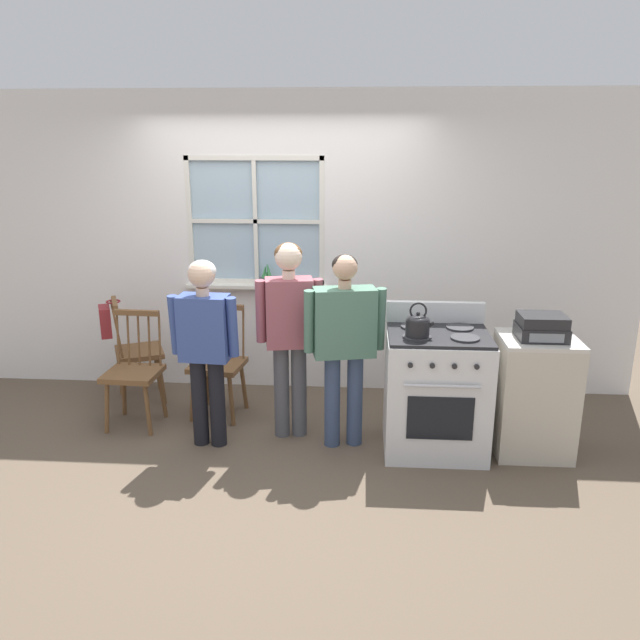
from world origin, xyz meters
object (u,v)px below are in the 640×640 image
at_px(kettle, 418,324).
at_px(person_adult_right, 344,334).
at_px(chair_near_wall, 218,365).
at_px(side_counter, 534,395).
at_px(person_teen_center, 289,322).
at_px(chair_center_cluster, 134,373).
at_px(stereo, 542,327).
at_px(chair_by_window, 137,353).
at_px(person_elderly_left, 205,337).
at_px(stove, 436,390).
at_px(potted_plant, 267,278).
at_px(handbag, 106,321).

bearing_deg(kettle, person_adult_right, 164.51).
height_order(chair_near_wall, side_counter, chair_near_wall).
relative_size(person_teen_center, kettle, 6.27).
bearing_deg(chair_center_cluster, stereo, -2.21).
xyz_separation_m(chair_by_window, side_counter, (3.29, -0.74, 0.00)).
height_order(chair_near_wall, person_adult_right, person_adult_right).
bearing_deg(chair_center_cluster, person_elderly_left, -21.56).
bearing_deg(kettle, person_teen_center, 163.63).
relative_size(chair_by_window, stove, 0.87).
bearing_deg(person_adult_right, stereo, -12.48).
bearing_deg(chair_by_window, potted_plant, -97.42).
bearing_deg(chair_center_cluster, handbag, 135.28).
height_order(chair_near_wall, stove, stove).
distance_m(chair_by_window, side_counter, 3.37).
height_order(kettle, side_counter, kettle).
bearing_deg(handbag, stereo, -10.79).
height_order(potted_plant, side_counter, potted_plant).
height_order(chair_near_wall, kettle, kettle).
bearing_deg(side_counter, kettle, -171.10).
bearing_deg(chair_by_window, person_teen_center, -137.11).
height_order(chair_center_cluster, potted_plant, potted_plant).
xyz_separation_m(person_teen_center, handbag, (-1.67, 0.51, -0.17)).
bearing_deg(chair_near_wall, chair_by_window, 169.81).
distance_m(stove, side_counter, 0.73).
bearing_deg(handbag, person_elderly_left, -33.91).
distance_m(chair_by_window, stove, 2.67).
distance_m(potted_plant, stereo, 2.43).
relative_size(chair_by_window, person_adult_right, 0.63).
xyz_separation_m(stove, kettle, (-0.17, -0.13, 0.55)).
xyz_separation_m(chair_by_window, kettle, (2.40, -0.88, 0.58)).
distance_m(handbag, side_counter, 3.58).
distance_m(person_teen_center, potted_plant, 1.01).
bearing_deg(stove, chair_by_window, 163.64).
distance_m(chair_by_window, chair_near_wall, 0.84).
bearing_deg(kettle, side_counter, 8.90).
bearing_deg(stereo, person_teen_center, 175.06).
height_order(chair_by_window, kettle, kettle).
xyz_separation_m(person_teen_center, kettle, (0.95, -0.28, 0.09)).
xyz_separation_m(stove, potted_plant, (-1.43, 1.10, 0.60)).
distance_m(potted_plant, handbag, 1.45).
bearing_deg(person_elderly_left, chair_near_wall, 98.61).
bearing_deg(chair_near_wall, stereo, -3.90).
xyz_separation_m(stove, stereo, (0.73, -0.01, 0.51)).
height_order(person_adult_right, potted_plant, person_adult_right).
height_order(chair_center_cluster, kettle, kettle).
bearing_deg(kettle, handbag, 163.22).
bearing_deg(chair_center_cluster, chair_by_window, 110.01).
xyz_separation_m(chair_by_window, person_teen_center, (1.45, -0.61, 0.49)).
xyz_separation_m(potted_plant, handbag, (-1.35, -0.44, -0.30)).
bearing_deg(person_adult_right, stove, -12.55).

